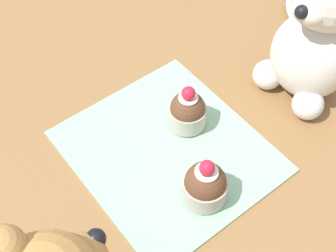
# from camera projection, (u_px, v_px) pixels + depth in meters

# --- Properties ---
(ground_plane) EXTENTS (4.00, 4.00, 0.00)m
(ground_plane) POSITION_uv_depth(u_px,v_px,m) (168.00, 152.00, 0.62)
(ground_plane) COLOR olive
(knitted_placemat) EXTENTS (0.26, 0.23, 0.01)m
(knitted_placemat) POSITION_uv_depth(u_px,v_px,m) (168.00, 150.00, 0.62)
(knitted_placemat) COLOR #8EBC99
(knitted_placemat) RESTS_ON ground_plane
(teddy_bear_cream) EXTENTS (0.12, 0.12, 0.22)m
(teddy_bear_cream) POSITION_uv_depth(u_px,v_px,m) (316.00, 36.00, 0.61)
(teddy_bear_cream) COLOR silver
(teddy_bear_cream) RESTS_ON ground_plane
(cupcake_near_cream_bear) EXTENTS (0.05, 0.05, 0.07)m
(cupcake_near_cream_bear) POSITION_uv_depth(u_px,v_px,m) (188.00, 111.00, 0.63)
(cupcake_near_cream_bear) COLOR #B2ADA3
(cupcake_near_cream_bear) RESTS_ON knitted_placemat
(cupcake_near_tan_bear) EXTENTS (0.06, 0.06, 0.07)m
(cupcake_near_tan_bear) POSITION_uv_depth(u_px,v_px,m) (205.00, 185.00, 0.56)
(cupcake_near_tan_bear) COLOR #B2ADA3
(cupcake_near_tan_bear) RESTS_ON knitted_placemat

